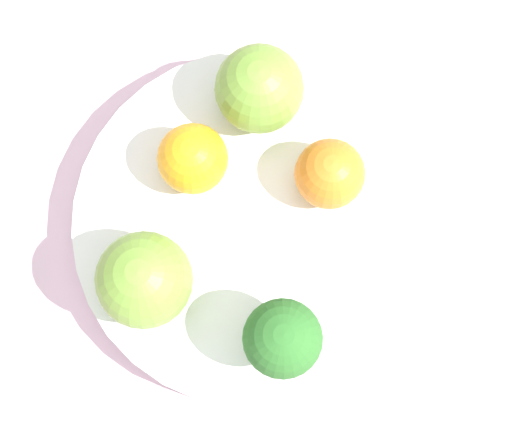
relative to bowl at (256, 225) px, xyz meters
name	(u,v)px	position (x,y,z in m)	size (l,w,h in m)	color
ground_plane	(256,236)	(0.00, 0.00, -0.04)	(6.00, 6.00, 0.00)	gray
table_surface	(256,233)	(0.00, 0.00, -0.03)	(1.20, 1.20, 0.02)	silver
bowl	(256,225)	(0.00, 0.00, 0.00)	(0.25, 0.25, 0.03)	white
broccoli	(282,339)	(0.01, 0.08, 0.05)	(0.05, 0.05, 0.07)	#8CB76B
apple_red	(259,89)	(-0.03, -0.08, 0.05)	(0.06, 0.06, 0.06)	olive
apple_green	(144,280)	(0.08, 0.02, 0.05)	(0.06, 0.06, 0.06)	olive
orange_front	(193,159)	(0.03, -0.05, 0.04)	(0.05, 0.05, 0.05)	orange
orange_back	(330,174)	(-0.05, -0.01, 0.04)	(0.05, 0.05, 0.05)	orange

